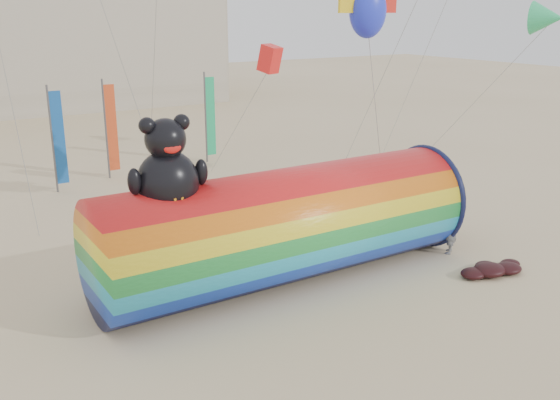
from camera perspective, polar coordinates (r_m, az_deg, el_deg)
ground at (r=20.45m, az=1.06°, el=-7.71°), size 160.00×160.00×0.00m
windsock_assembly at (r=20.24m, az=0.57°, el=-2.04°), size 12.72×3.87×5.86m
kite_handler at (r=23.48m, az=15.34°, el=-2.53°), size 0.82×0.78×1.88m
fabric_bundle at (r=22.33m, az=18.84°, el=-6.00°), size 2.62×1.35×0.41m
festival_banners at (r=33.88m, az=-13.53°, el=6.49°), size 9.60×1.90×5.20m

